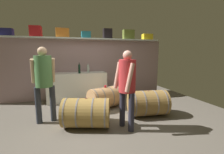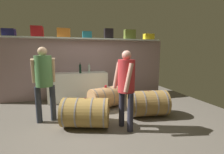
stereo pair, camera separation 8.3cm
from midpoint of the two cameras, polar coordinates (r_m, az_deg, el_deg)
ground_plane at (r=4.04m, az=-4.89°, el=-13.37°), size 6.79×7.66×0.02m
back_wall_panel at (r=5.42m, az=-8.58°, el=3.00°), size 5.59×0.10×1.94m
high_shelf_board at (r=5.26m, az=-8.60°, el=13.60°), size 5.14×0.40×0.03m
toolcase_navy at (r=5.42m, az=-33.08°, el=13.42°), size 0.32×0.22×0.21m
toolcase_red at (r=5.28m, az=-25.15°, el=14.72°), size 0.32×0.30×0.31m
toolcase_orange at (r=5.22m, az=-16.80°, el=15.09°), size 0.40×0.20×0.28m
toolcase_teal at (r=5.27m, az=-8.61°, el=14.90°), size 0.29×0.28×0.21m
toolcase_black at (r=5.43m, az=-0.81°, el=15.47°), size 0.29×0.20×0.33m
toolcase_olive at (r=5.68m, az=6.89°, el=15.09°), size 0.39×0.21×0.32m
toolcase_yellow at (r=6.00m, az=13.60°, el=14.02°), size 0.36×0.23×0.21m
work_cabinet at (r=5.13m, az=-11.74°, el=-3.38°), size 1.82×0.56×0.89m
wine_bottle_amber at (r=5.11m, az=-21.42°, el=2.68°), size 0.07×0.07×0.30m
wine_bottle_clear at (r=5.04m, az=-7.89°, el=3.15°), size 0.07×0.07×0.29m
wine_bottle_dark at (r=4.89m, az=-11.04°, el=3.06°), size 0.07×0.07×0.33m
wine_glass at (r=5.27m, az=-7.79°, el=2.93°), size 0.08×0.08×0.14m
wine_barrel_near at (r=4.35m, az=-2.09°, el=-7.53°), size 0.97×0.80×0.59m
wine_barrel_far at (r=3.33m, az=-8.85°, el=-12.62°), size 1.08×0.87×0.62m
wine_barrel_flank at (r=3.94m, az=13.54°, el=-9.28°), size 0.98×0.73×0.62m
tasting_cup at (r=4.28m, az=-1.74°, el=-3.41°), size 0.06×0.06×0.06m
winemaker_pouring at (r=3.04m, az=5.90°, el=-1.80°), size 0.41×0.49×1.56m
visitor_tasting at (r=3.65m, az=-22.94°, el=0.10°), size 0.52×0.42×1.64m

